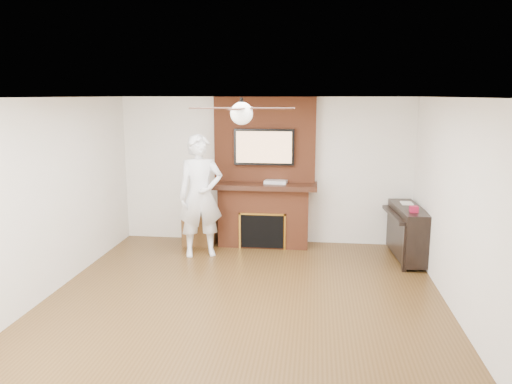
# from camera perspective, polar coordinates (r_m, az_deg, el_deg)

# --- Properties ---
(room_shell) EXTENTS (5.36, 5.86, 2.86)m
(room_shell) POSITION_cam_1_polar(r_m,az_deg,el_deg) (5.90, -1.60, -1.48)
(room_shell) COLOR #4E3316
(room_shell) RESTS_ON ground
(fireplace) EXTENTS (1.78, 0.64, 2.50)m
(fireplace) POSITION_cam_1_polar(r_m,az_deg,el_deg) (8.43, 0.94, 0.56)
(fireplace) COLOR brown
(fireplace) RESTS_ON ground
(tv) EXTENTS (1.00, 0.08, 0.60)m
(tv) POSITION_cam_1_polar(r_m,az_deg,el_deg) (8.29, 0.92, 5.16)
(tv) COLOR black
(tv) RESTS_ON fireplace
(ceiling_fan) EXTENTS (1.21, 1.21, 0.31)m
(ceiling_fan) POSITION_cam_1_polar(r_m,az_deg,el_deg) (5.77, -1.66, 9.07)
(ceiling_fan) COLOR black
(ceiling_fan) RESTS_ON room_shell
(person) EXTENTS (0.83, 0.68, 1.94)m
(person) POSITION_cam_1_polar(r_m,az_deg,el_deg) (7.89, -6.37, -0.45)
(person) COLOR white
(person) RESTS_ON ground
(side_table) EXTENTS (0.55, 0.55, 0.63)m
(side_table) POSITION_cam_1_polar(r_m,az_deg,el_deg) (8.70, -6.36, -3.95)
(side_table) COLOR brown
(side_table) RESTS_ON ground
(piano) EXTENTS (0.57, 1.30, 0.92)m
(piano) POSITION_cam_1_polar(r_m,az_deg,el_deg) (8.11, 16.93, -4.33)
(piano) COLOR black
(piano) RESTS_ON ground
(cable_box) EXTENTS (0.38, 0.25, 0.05)m
(cable_box) POSITION_cam_1_polar(r_m,az_deg,el_deg) (8.30, 2.27, 1.16)
(cable_box) COLOR silver
(cable_box) RESTS_ON fireplace
(candle_orange) EXTENTS (0.06, 0.06, 0.13)m
(candle_orange) POSITION_cam_1_polar(r_m,az_deg,el_deg) (8.47, 0.31, -5.88)
(candle_orange) COLOR #D15018
(candle_orange) RESTS_ON ground
(candle_green) EXTENTS (0.07, 0.07, 0.08)m
(candle_green) POSITION_cam_1_polar(r_m,az_deg,el_deg) (8.48, 0.12, -6.04)
(candle_green) COLOR #3A6F2C
(candle_green) RESTS_ON ground
(candle_cream) EXTENTS (0.09, 0.09, 0.10)m
(candle_cream) POSITION_cam_1_polar(r_m,az_deg,el_deg) (8.45, 1.82, -6.03)
(candle_cream) COLOR #FFF5CA
(candle_cream) RESTS_ON ground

